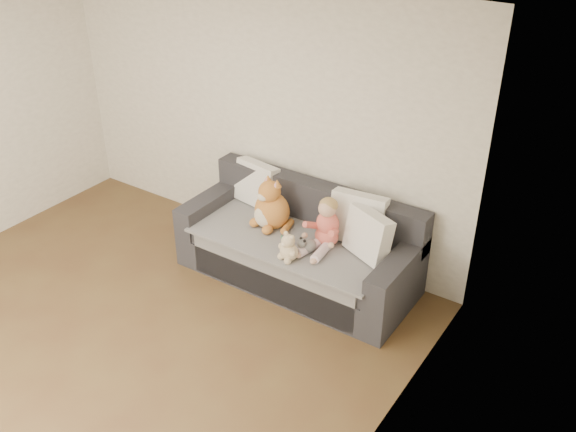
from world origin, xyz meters
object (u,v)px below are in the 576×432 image
Objects in this scene: toddler at (325,227)px; plush_cat at (271,208)px; sofa at (299,248)px; sippy_cup at (286,239)px; teddy_bear at (288,249)px.

toddler is 0.90× the size of plush_cat.
sofa is 19.85× the size of sippy_cup.
toddler is 1.75× the size of teddy_bear.
sippy_cup is at bearing 146.83° from teddy_bear.
teddy_bear is (0.44, -0.38, -0.08)m from plush_cat.
sofa is 4.23× the size of plush_cat.
teddy_bear reaches higher than sippy_cup.
toddler is at bearing 86.29° from teddy_bear.
plush_cat is 0.38m from sippy_cup.
sofa is 0.46m from plush_cat.
sippy_cup is at bearing -18.83° from plush_cat.
sippy_cup is at bearing -147.27° from toddler.
teddy_bear is at bearing -70.09° from sofa.
toddler is 0.59m from plush_cat.
sofa is 4.70× the size of toddler.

